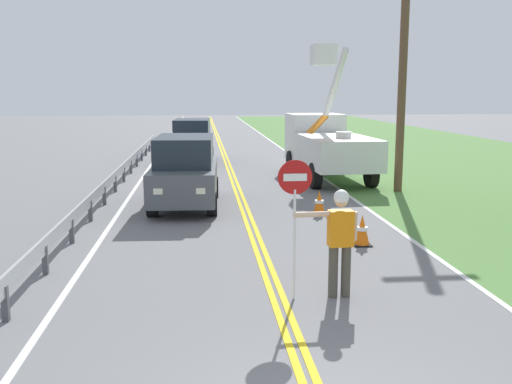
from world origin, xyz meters
The scene contains 14 objects.
grass_verge_right centered at (11.60, 20.00, 0.00)m, with size 16.00×110.00×0.01m, color #517F3D.
centerline_yellow_left centered at (-0.09, 20.00, 0.01)m, with size 0.11×110.00×0.01m, color yellow.
centerline_yellow_right centered at (0.09, 20.00, 0.01)m, with size 0.11×110.00×0.01m, color yellow.
edge_line_right centered at (3.60, 20.00, 0.01)m, with size 0.12×110.00×0.01m, color silver.
edge_line_left centered at (-3.60, 20.00, 0.01)m, with size 0.12×110.00×0.01m, color silver.
flagger_worker centered at (1.02, 4.24, 1.05)m, with size 1.09×0.26×1.83m.
stop_sign_paddle centered at (0.25, 4.20, 1.71)m, with size 0.56×0.04×2.33m.
utility_bucket_truck centered at (3.69, 17.74, 1.41)m, with size 2.67×6.89×5.24m.
oncoming_suv_nearest centered at (-1.73, 12.34, 1.06)m, with size 2.07×4.67×2.10m.
oncoming_suv_second centered at (-1.65, 23.09, 1.06)m, with size 2.09×4.68×2.10m.
utility_pole_near centered at (5.52, 14.33, 4.17)m, with size 1.80×0.28×7.98m.
traffic_cone_lead centered at (2.32, 7.43, 0.34)m, with size 0.40×0.40×0.70m.
traffic_cone_mid centered at (2.01, 10.71, 0.34)m, with size 0.40×0.40×0.70m.
guardrail_left_shoulder centered at (-4.20, 16.24, 0.52)m, with size 0.10×32.00×0.71m.
Camera 1 is at (-1.24, -4.92, 3.41)m, focal length 40.76 mm.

